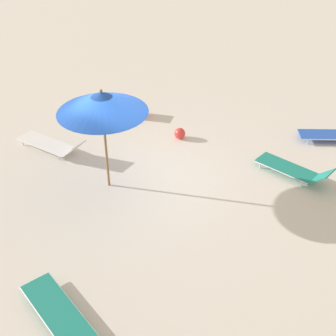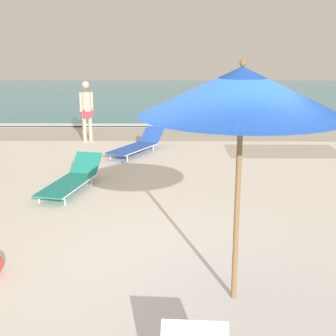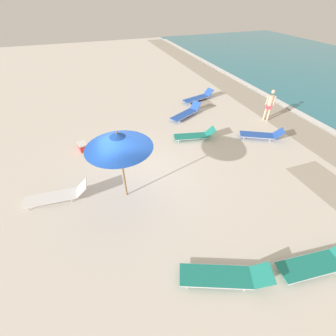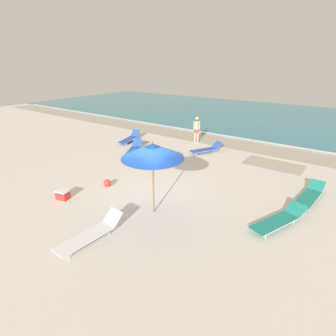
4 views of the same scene
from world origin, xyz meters
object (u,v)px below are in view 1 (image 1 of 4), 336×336
Objects in this scene: sun_lounger_under_umbrella at (63,317)px; sun_lounger_beside_umbrella at (294,169)px; beach_ball at (180,133)px; cooler_box at (139,111)px; beach_umbrella at (102,103)px; sun_lounger_near_water_left at (52,144)px.

sun_lounger_under_umbrella is 7.02m from sun_lounger_beside_umbrella.
beach_ball is 1.90m from cooler_box.
sun_lounger_beside_umbrella is at bearing 67.96° from cooler_box.
beach_umbrella is at bearing 7.71° from cooler_box.
sun_lounger_under_umbrella is at bearing -5.94° from sun_lounger_beside_umbrella.
beach_ball is (-6.93, -1.32, -0.04)m from sun_lounger_under_umbrella.
sun_lounger_near_water_left is 3.75m from beach_ball.
sun_lounger_beside_umbrella is 3.56m from beach_ball.
beach_ball is (-0.28, -3.55, -0.05)m from sun_lounger_beside_umbrella.
sun_lounger_beside_umbrella reaches higher than beach_ball.
sun_lounger_under_umbrella is 8.15m from cooler_box.
sun_lounger_near_water_left is (-0.58, -2.39, -2.14)m from beach_umbrella.
sun_lounger_beside_umbrella is 3.74× the size of cooler_box.
cooler_box is at bearing -135.54° from sun_lounger_under_umbrella.
cooler_box is (-0.87, -5.36, -0.03)m from sun_lounger_beside_umbrella.
beach_umbrella is at bearing 79.99° from sun_lounger_near_water_left.
sun_lounger_near_water_left is 3.19m from cooler_box.
beach_umbrella is 4.74× the size of cooler_box.
cooler_box is (-0.59, -1.81, 0.02)m from beach_ball.
sun_lounger_under_umbrella is 6.15m from sun_lounger_near_water_left.
beach_ball is at bearing 171.17° from beach_umbrella.
sun_lounger_under_umbrella is 4.23× the size of cooler_box.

